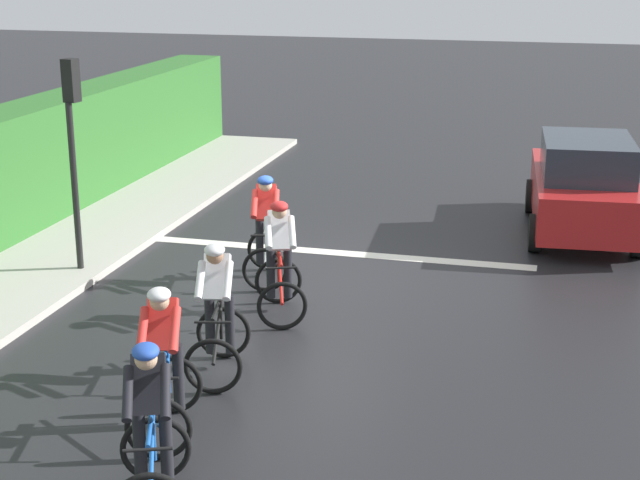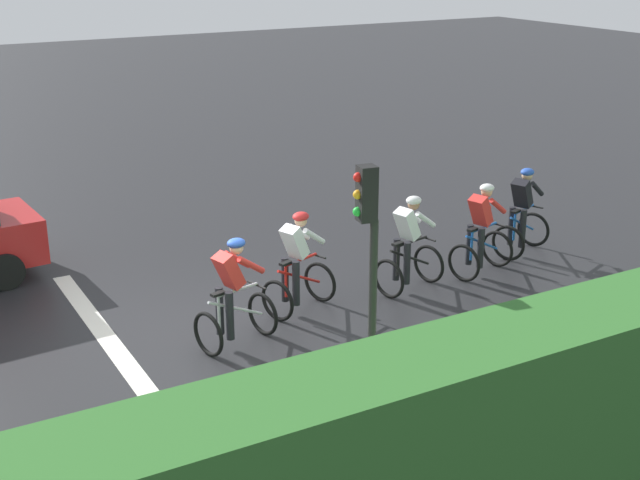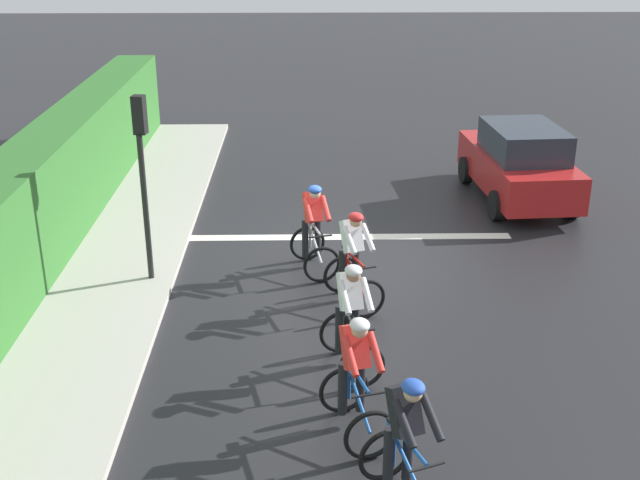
{
  "view_description": "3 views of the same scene",
  "coord_description": "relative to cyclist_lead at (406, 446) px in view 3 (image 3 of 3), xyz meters",
  "views": [
    {
      "loc": [
        -3.83,
        13.83,
        4.94
      ],
      "look_at": [
        -0.72,
        1.82,
        1.17
      ],
      "focal_mm": 54.64,
      "sensor_mm": 36.0,
      "label": 1
    },
    {
      "loc": [
        11.14,
        -4.25,
        5.74
      ],
      "look_at": [
        -0.79,
        2.49,
        0.88
      ],
      "focal_mm": 48.28,
      "sensor_mm": 36.0,
      "label": 2
    },
    {
      "loc": [
        0.66,
        13.74,
        6.12
      ],
      "look_at": [
        0.41,
        1.19,
        0.96
      ],
      "focal_mm": 45.0,
      "sensor_mm": 36.0,
      "label": 3
    }
  ],
  "objects": [
    {
      "name": "cyclist_second",
      "position": [
        0.45,
        -1.35,
        0.0
      ],
      "size": [
        0.94,
        1.22,
        1.66
      ],
      "color": "black",
      "rests_on": "ground"
    },
    {
      "name": "cyclist_mid",
      "position": [
        0.44,
        -2.9,
        0.0
      ],
      "size": [
        0.91,
        1.21,
        1.66
      ],
      "color": "black",
      "rests_on": "ground"
    },
    {
      "name": "cyclist_fourth",
      "position": [
        0.29,
        -4.94,
        0.0
      ],
      "size": [
        1.0,
        1.25,
        1.66
      ],
      "color": "black",
      "rests_on": "ground"
    },
    {
      "name": "ground_plane",
      "position": [
        0.41,
        -6.64,
        -0.8
      ],
      "size": [
        80.0,
        80.0,
        0.0
      ],
      "primitive_type": "plane",
      "color": "black"
    },
    {
      "name": "cyclist_trailing",
      "position": [
        0.91,
        -6.34,
        0.0
      ],
      "size": [
        0.92,
        1.21,
        1.66
      ],
      "color": "black",
      "rests_on": "ground"
    },
    {
      "name": "cyclist_lead",
      "position": [
        0.0,
        0.0,
        0.0
      ],
      "size": [
        1.02,
        1.25,
        1.66
      ],
      "color": "black",
      "rests_on": "ground"
    },
    {
      "name": "car_red",
      "position": [
        -3.76,
        -10.12,
        0.08
      ],
      "size": [
        2.11,
        4.21,
        1.76
      ],
      "color": "#B21E1E",
      "rests_on": "ground"
    },
    {
      "name": "traffic_light_near_crossing",
      "position": [
        3.79,
        -5.86,
        1.43
      ],
      "size": [
        0.23,
        0.31,
        3.34
      ],
      "color": "black",
      "rests_on": "ground"
    },
    {
      "name": "stone_wall_low",
      "position": [
        5.7,
        -4.64,
        -0.47
      ],
      "size": [
        0.44,
        24.31,
        0.65
      ],
      "primitive_type": "cube",
      "color": "tan",
      "rests_on": "ground"
    },
    {
      "name": "road_marking_stop_line",
      "position": [
        0.41,
        -7.92,
        -0.79
      ],
      "size": [
        7.0,
        0.3,
        0.01
      ],
      "primitive_type": "cube",
      "color": "silver",
      "rests_on": "ground"
    },
    {
      "name": "sidewalk_kerb",
      "position": [
        4.8,
        -4.64,
        -0.74
      ],
      "size": [
        2.8,
        24.31,
        0.12
      ],
      "primitive_type": "cube",
      "color": "#ADA89E",
      "rests_on": "ground"
    }
  ]
}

